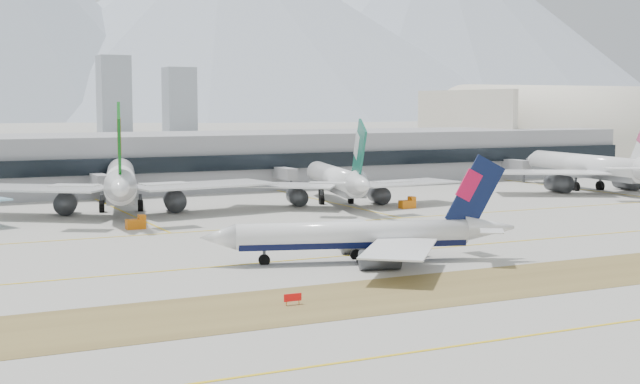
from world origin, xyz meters
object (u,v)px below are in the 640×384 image
taxiing_airliner (364,236)px  widebody_china_air (591,168)px  terminal (179,160)px  hangar (561,165)px  widebody_cathay (337,181)px  widebody_eva (121,183)px

taxiing_airliner → widebody_china_air: size_ratio=0.73×
terminal → hangar: 156.05m
widebody_cathay → widebody_china_air: size_ratio=0.87×
widebody_eva → hangar: hangar is taller
taxiing_airliner → widebody_eva: widebody_eva is taller
taxiing_airliner → hangar: size_ratio=0.51×
widebody_cathay → widebody_china_air: (75.91, -0.96, 0.64)m
widebody_cathay → hangar: bearing=-46.2°
taxiing_airliner → hangar: 220.11m
widebody_cathay → hangar: (134.21, 77.08, -5.30)m
widebody_cathay → widebody_eva: bearing=95.6°
widebody_eva → widebody_cathay: bearing=-84.7°
widebody_eva → widebody_china_air: (124.51, -8.08, -0.28)m
widebody_eva → hangar: size_ratio=0.72×
terminal → taxiing_airliner: bearing=-94.7°
widebody_china_air → terminal: 112.33m
taxiing_airliner → hangar: hangar is taller
widebody_eva → widebody_china_air: widebody_eva is taller
widebody_cathay → hangar: 154.86m
widebody_cathay → terminal: widebody_cathay is taller
taxiing_airliner → widebody_eva: size_ratio=0.71×
widebody_china_air → widebody_eva: bearing=93.1°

